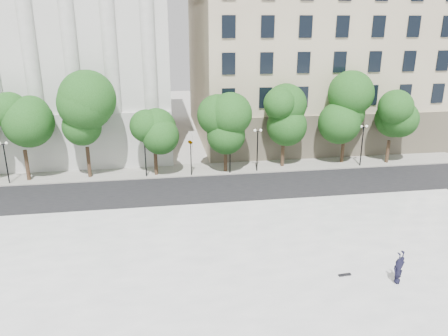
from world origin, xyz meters
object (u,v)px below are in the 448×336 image
Objects in this scene: traffic_light_west at (191,140)px; skateboard at (345,275)px; traffic_light_east at (230,139)px; person_lying at (397,279)px.

skateboard is at bearing -69.92° from traffic_light_west.
traffic_light_west is at bearing 180.00° from traffic_light_east.
person_lying is 2.58× the size of skateboard.
person_lying is at bearing -64.96° from traffic_light_west.
traffic_light_east is 5.43× the size of skateboard.
traffic_light_west reaches higher than skateboard.
traffic_light_west is 23.96m from person_lying.
traffic_light_east reaches higher than skateboard.
person_lying is (10.06, -21.53, -3.05)m from traffic_light_west.
traffic_light_west is 1.01× the size of traffic_light_east.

